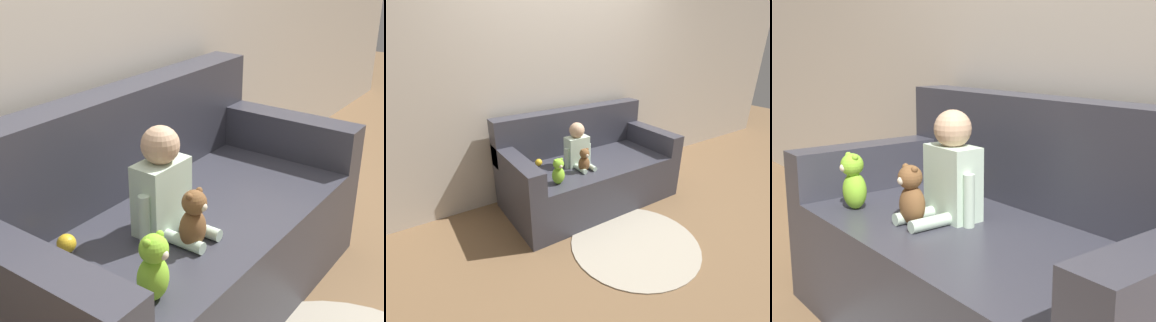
% 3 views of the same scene
% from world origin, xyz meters
% --- Properties ---
extents(ground_plane, '(12.00, 12.00, 0.00)m').
position_xyz_m(ground_plane, '(0.00, 0.00, 0.00)').
color(ground_plane, brown).
extents(wall_back, '(8.00, 0.05, 2.60)m').
position_xyz_m(wall_back, '(0.00, 0.53, 1.30)').
color(wall_back, beige).
rests_on(wall_back, ground_plane).
extents(couch, '(1.78, 0.89, 0.95)m').
position_xyz_m(couch, '(0.00, 0.05, 0.33)').
color(couch, '#383842').
rests_on(couch, ground_plane).
extents(person_baby, '(0.29, 0.31, 0.43)m').
position_xyz_m(person_baby, '(-0.18, -0.04, 0.67)').
color(person_baby, silver).
rests_on(person_baby, couch).
extents(teddy_bear_brown, '(0.11, 0.11, 0.24)m').
position_xyz_m(teddy_bear_brown, '(-0.21, -0.20, 0.59)').
color(teddy_bear_brown, brown).
rests_on(teddy_bear_brown, couch).
extents(plush_toy_side, '(0.12, 0.11, 0.24)m').
position_xyz_m(plush_toy_side, '(-0.54, -0.28, 0.60)').
color(plush_toy_side, '#8CD133').
rests_on(plush_toy_side, couch).
extents(toy_ball, '(0.07, 0.07, 0.07)m').
position_xyz_m(toy_ball, '(-0.52, 0.15, 0.51)').
color(toy_ball, gold).
rests_on(toy_ball, couch).
extents(floor_rug, '(1.11, 1.11, 0.01)m').
position_xyz_m(floor_rug, '(-0.10, -0.82, 0.01)').
color(floor_rug, '#B2A893').
rests_on(floor_rug, ground_plane).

